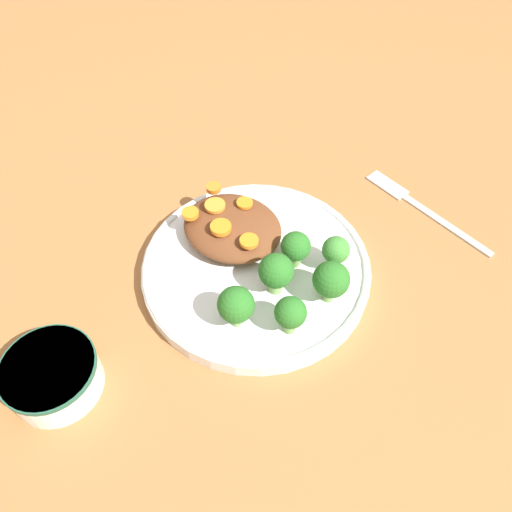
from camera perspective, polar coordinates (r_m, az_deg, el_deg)
The scene contains 17 objects.
ground_plane at distance 0.63m, azimuth -0.00°, elevation -1.94°, with size 4.00×4.00×0.00m, color #9E6638.
plate at distance 0.62m, azimuth -0.00°, elevation -1.24°, with size 0.28×0.28×0.02m.
dip_bowl at distance 0.57m, azimuth -22.26°, elevation -12.45°, with size 0.10×0.10×0.04m.
stew_mound at distance 0.63m, azimuth -2.71°, elevation 3.29°, with size 0.13×0.11×0.03m, color brown.
broccoli_floret_0 at distance 0.56m, azimuth 2.30°, elevation -1.83°, with size 0.04×0.04×0.06m.
broccoli_floret_1 at distance 0.54m, azimuth -2.30°, elevation -5.65°, with size 0.04×0.04×0.06m.
broccoli_floret_2 at distance 0.59m, azimuth 9.09°, elevation 0.54°, with size 0.03×0.03×0.05m.
broccoli_floret_3 at distance 0.53m, azimuth 3.96°, elevation -6.58°, with size 0.04×0.04×0.05m.
broccoli_floret_4 at distance 0.59m, azimuth 4.55°, elevation 0.98°, with size 0.04×0.04×0.05m.
broccoli_floret_5 at distance 0.56m, azimuth 8.45°, elevation -2.96°, with size 0.04×0.04×0.06m.
carrot_slice_0 at distance 0.60m, azimuth -4.13°, elevation 3.18°, with size 0.03×0.03×0.01m, color orange.
carrot_slice_1 at distance 0.62m, azimuth -7.66°, elevation 4.71°, with size 0.02×0.02×0.01m, color orange.
carrot_slice_2 at distance 0.58m, azimuth -1.03°, elevation 1.43°, with size 0.02×0.02×0.01m, color orange.
carrot_slice_3 at distance 0.63m, azimuth -4.71°, elevation 5.76°, with size 0.03×0.03×0.00m, color orange.
carrot_slice_4 at distance 0.63m, azimuth -1.30°, elevation 6.07°, with size 0.02×0.02×0.00m, color orange.
carrot_slice_5 at distance 0.65m, azimuth -4.86°, elevation 7.76°, with size 0.02×0.02×0.01m, color orange.
fork at distance 0.74m, azimuth 17.76°, elevation 5.77°, with size 0.20×0.08×0.01m.
Camera 1 is at (-0.20, 0.32, 0.50)m, focal length 35.00 mm.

